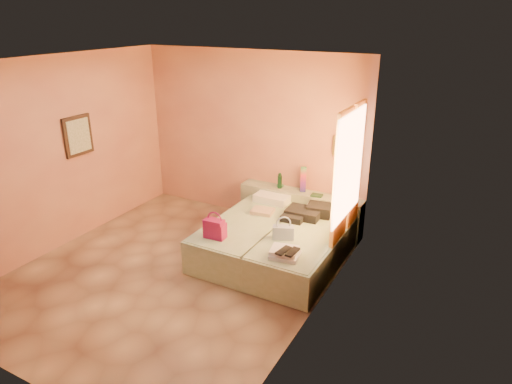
{
  "coord_description": "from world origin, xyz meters",
  "views": [
    {
      "loc": [
        3.56,
        -4.21,
        3.35
      ],
      "look_at": [
        0.83,
        0.85,
        1.06
      ],
      "focal_mm": 32.0,
      "sensor_mm": 36.0,
      "label": 1
    }
  ],
  "objects_px": {
    "headboard_ledge": "(300,210)",
    "towel_stack": "(285,253)",
    "flower_vase": "(341,193)",
    "water_bottle": "(280,181)",
    "bed_right": "(305,249)",
    "green_book": "(317,195)",
    "magenta_handbag": "(215,228)",
    "bed_left": "(248,235)",
    "blue_handbag": "(283,232)"
  },
  "relations": [
    {
      "from": "green_book",
      "to": "towel_stack",
      "type": "xyz_separation_m",
      "value": [
        0.25,
        -1.71,
        -0.11
      ]
    },
    {
      "from": "bed_left",
      "to": "green_book",
      "type": "relative_size",
      "value": 11.47
    },
    {
      "from": "water_bottle",
      "to": "towel_stack",
      "type": "distance_m",
      "value": 1.99
    },
    {
      "from": "flower_vase",
      "to": "bed_left",
      "type": "bearing_deg",
      "value": -135.34
    },
    {
      "from": "flower_vase",
      "to": "water_bottle",
      "type": "bearing_deg",
      "value": 179.85
    },
    {
      "from": "headboard_ledge",
      "to": "blue_handbag",
      "type": "bearing_deg",
      "value": -76.52
    },
    {
      "from": "bed_right",
      "to": "towel_stack",
      "type": "height_order",
      "value": "towel_stack"
    },
    {
      "from": "bed_left",
      "to": "bed_right",
      "type": "distance_m",
      "value": 0.9
    },
    {
      "from": "bed_left",
      "to": "water_bottle",
      "type": "height_order",
      "value": "water_bottle"
    },
    {
      "from": "bed_right",
      "to": "towel_stack",
      "type": "relative_size",
      "value": 5.71
    },
    {
      "from": "magenta_handbag",
      "to": "bed_right",
      "type": "bearing_deg",
      "value": 30.51
    },
    {
      "from": "green_book",
      "to": "magenta_handbag",
      "type": "distance_m",
      "value": 1.86
    },
    {
      "from": "water_bottle",
      "to": "towel_stack",
      "type": "relative_size",
      "value": 0.7
    },
    {
      "from": "bed_right",
      "to": "green_book",
      "type": "distance_m",
      "value": 1.1
    },
    {
      "from": "blue_handbag",
      "to": "towel_stack",
      "type": "xyz_separation_m",
      "value": [
        0.23,
        -0.43,
        -0.04
      ]
    },
    {
      "from": "water_bottle",
      "to": "blue_handbag",
      "type": "distance_m",
      "value": 1.5
    },
    {
      "from": "green_book",
      "to": "magenta_handbag",
      "type": "height_order",
      "value": "magenta_handbag"
    },
    {
      "from": "magenta_handbag",
      "to": "blue_handbag",
      "type": "distance_m",
      "value": 0.92
    },
    {
      "from": "water_bottle",
      "to": "flower_vase",
      "type": "xyz_separation_m",
      "value": [
        1.04,
        -0.0,
        -0.01
      ]
    },
    {
      "from": "magenta_handbag",
      "to": "towel_stack",
      "type": "relative_size",
      "value": 0.82
    },
    {
      "from": "flower_vase",
      "to": "blue_handbag",
      "type": "relative_size",
      "value": 0.82
    },
    {
      "from": "bed_left",
      "to": "bed_right",
      "type": "height_order",
      "value": "same"
    },
    {
      "from": "headboard_ledge",
      "to": "water_bottle",
      "type": "height_order",
      "value": "water_bottle"
    },
    {
      "from": "blue_handbag",
      "to": "headboard_ledge",
      "type": "bearing_deg",
      "value": 80.95
    },
    {
      "from": "bed_right",
      "to": "water_bottle",
      "type": "relative_size",
      "value": 8.11
    },
    {
      "from": "water_bottle",
      "to": "green_book",
      "type": "relative_size",
      "value": 1.41
    },
    {
      "from": "green_book",
      "to": "bed_right",
      "type": "bearing_deg",
      "value": -80.6
    },
    {
      "from": "bed_left",
      "to": "green_book",
      "type": "bearing_deg",
      "value": 56.14
    },
    {
      "from": "bed_right",
      "to": "towel_stack",
      "type": "distance_m",
      "value": 0.78
    },
    {
      "from": "magenta_handbag",
      "to": "blue_handbag",
      "type": "relative_size",
      "value": 1.01
    },
    {
      "from": "towel_stack",
      "to": "magenta_handbag",
      "type": "bearing_deg",
      "value": 178.42
    },
    {
      "from": "magenta_handbag",
      "to": "bed_left",
      "type": "bearing_deg",
      "value": 76.13
    },
    {
      "from": "water_bottle",
      "to": "blue_handbag",
      "type": "relative_size",
      "value": 0.86
    },
    {
      "from": "headboard_ledge",
      "to": "towel_stack",
      "type": "relative_size",
      "value": 5.86
    },
    {
      "from": "towel_stack",
      "to": "headboard_ledge",
      "type": "bearing_deg",
      "value": 107.16
    },
    {
      "from": "headboard_ledge",
      "to": "flower_vase",
      "type": "relative_size",
      "value": 8.76
    },
    {
      "from": "bed_left",
      "to": "green_book",
      "type": "height_order",
      "value": "green_book"
    },
    {
      "from": "green_book",
      "to": "magenta_handbag",
      "type": "relative_size",
      "value": 0.61
    },
    {
      "from": "headboard_ledge",
      "to": "bed_left",
      "type": "relative_size",
      "value": 1.02
    },
    {
      "from": "bed_right",
      "to": "magenta_handbag",
      "type": "height_order",
      "value": "magenta_handbag"
    },
    {
      "from": "water_bottle",
      "to": "magenta_handbag",
      "type": "height_order",
      "value": "water_bottle"
    },
    {
      "from": "green_book",
      "to": "flower_vase",
      "type": "bearing_deg",
      "value": 2.58
    },
    {
      "from": "bed_right",
      "to": "water_bottle",
      "type": "height_order",
      "value": "water_bottle"
    },
    {
      "from": "headboard_ledge",
      "to": "water_bottle",
      "type": "distance_m",
      "value": 0.58
    },
    {
      "from": "green_book",
      "to": "flower_vase",
      "type": "height_order",
      "value": "flower_vase"
    },
    {
      "from": "green_book",
      "to": "blue_handbag",
      "type": "distance_m",
      "value": 1.28
    },
    {
      "from": "bed_right",
      "to": "green_book",
      "type": "bearing_deg",
      "value": 103.09
    },
    {
      "from": "towel_stack",
      "to": "flower_vase",
      "type": "bearing_deg",
      "value": 85.86
    },
    {
      "from": "flower_vase",
      "to": "blue_handbag",
      "type": "xyz_separation_m",
      "value": [
        -0.35,
        -1.32,
        -0.18
      ]
    },
    {
      "from": "blue_handbag",
      "to": "bed_right",
      "type": "bearing_deg",
      "value": 31.6
    }
  ]
}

